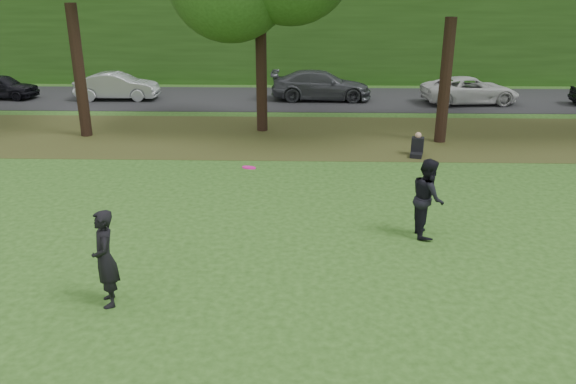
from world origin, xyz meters
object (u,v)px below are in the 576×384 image
at_px(frisbee, 249,168).
at_px(player_right, 428,198).
at_px(seated_person, 417,147).
at_px(player_left, 105,259).

bearing_deg(frisbee, player_right, 26.05).
xyz_separation_m(player_right, seated_person, (1.06, 6.82, -0.64)).
bearing_deg(player_right, frisbee, 115.31).
relative_size(player_left, frisbee, 5.83).
relative_size(player_right, seated_person, 2.29).
bearing_deg(player_left, frisbee, 95.81).
height_order(frisbee, seated_person, frisbee).
height_order(player_left, player_right, player_right).
bearing_deg(frisbee, player_left, -151.47).
xyz_separation_m(player_right, frisbee, (-4.01, -1.96, 1.33)).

